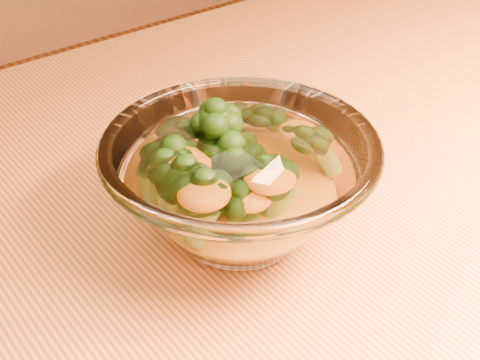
# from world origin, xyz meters

# --- Properties ---
(table) EXTENTS (1.20, 0.80, 0.75)m
(table) POSITION_xyz_m (0.00, 0.00, 0.65)
(table) COLOR #B97F37
(table) RESTS_ON ground
(glass_bowl) EXTENTS (0.21, 0.21, 0.09)m
(glass_bowl) POSITION_xyz_m (-0.09, 0.01, 0.80)
(glass_bowl) COLOR white
(glass_bowl) RESTS_ON table
(cheese_sauce) EXTENTS (0.10, 0.10, 0.03)m
(cheese_sauce) POSITION_xyz_m (-0.09, 0.01, 0.78)
(cheese_sauce) COLOR orange
(cheese_sauce) RESTS_ON glass_bowl
(broccoli_heap) EXTENTS (0.14, 0.13, 0.08)m
(broccoli_heap) POSITION_xyz_m (-0.09, 0.02, 0.81)
(broccoli_heap) COLOR black
(broccoli_heap) RESTS_ON cheese_sauce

